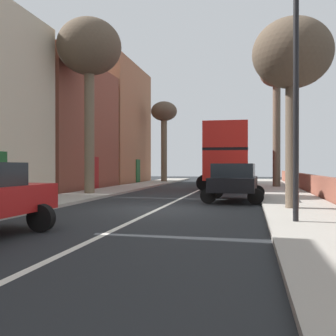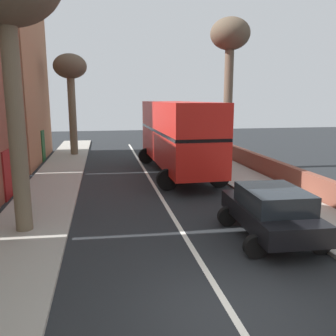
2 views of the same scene
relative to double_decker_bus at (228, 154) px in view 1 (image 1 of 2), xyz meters
The scene contains 11 objects.
ground_plane 13.68m from the double_decker_bus, 97.25° to the right, with size 84.00×84.00×0.00m, color black.
road_centre_line 13.68m from the double_decker_bus, 97.25° to the right, with size 0.16×54.00×0.01m, color silver.
sidewalk_left 15.09m from the double_decker_bus, 116.27° to the right, with size 2.60×60.00×0.12m, color #9E998E.
sidewalk_right 13.94m from the double_decker_bus, 76.54° to the right, with size 2.60×60.00×0.12m, color #9E998E.
double_decker_bus is the anchor object (origin of this frame).
parked_car_black_right_0 10.06m from the double_decker_bus, 85.41° to the right, with size 2.64×4.11×1.62m.
street_tree_left_2 10.59m from the double_decker_bus, 128.99° to the left, with size 2.39×2.39×7.30m.
street_tree_right_3 5.83m from the double_decker_bus, 12.66° to the left, with size 2.27×2.27×8.65m.
street_tree_left_4 11.62m from the double_decker_bus, 129.82° to the right, with size 3.31×3.31×9.03m.
street_tree_right_5 13.76m from the double_decker_bus, 77.82° to the right, with size 2.65×2.65×6.35m.
lamppost_right 16.72m from the double_decker_bus, 81.02° to the right, with size 0.32×0.32×6.31m.
Camera 1 is at (3.17, -13.31, 1.52)m, focal length 41.26 mm.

